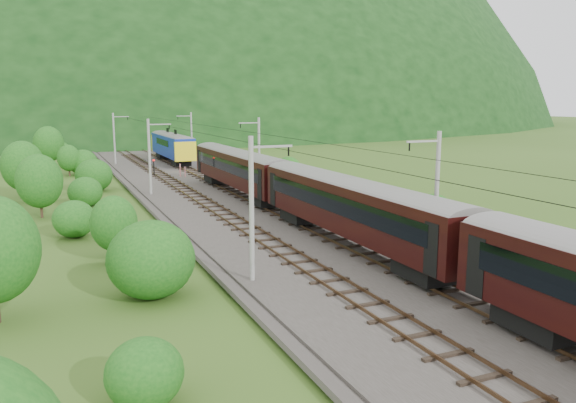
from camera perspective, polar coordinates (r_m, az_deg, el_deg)
name	(u,v)px	position (r m, az deg, el deg)	size (l,w,h in m)	color
ground	(349,272)	(34.21, 6.26, -7.12)	(600.00, 600.00, 0.00)	#355219
railbed	(284,234)	(42.82, -0.36, -3.31)	(14.00, 220.00, 0.30)	#38332D
track_left	(255,234)	(41.92, -3.39, -3.31)	(2.40, 220.00, 0.27)	brown
track_right	(313,228)	(43.74, 2.53, -2.73)	(2.40, 220.00, 0.27)	brown
catenary_left	(150,155)	(61.43, -13.82, 4.62)	(2.54, 192.28, 8.00)	gray
catenary_right	(258,151)	(64.60, -3.03, 5.16)	(2.54, 192.28, 8.00)	gray
overhead_wires	(284,143)	(41.75, -0.38, 6.01)	(4.83, 198.00, 0.03)	black
mountain_main	(80,122)	(288.96, -20.35, 7.54)	(504.00, 360.00, 244.00)	black
train	(482,239)	(28.13, 19.14, -3.59)	(3.16, 151.43, 5.51)	black
hazard_post_near	(180,170)	(75.45, -10.89, 3.14)	(0.18, 0.18, 1.67)	red
hazard_post_far	(185,172)	(74.94, -10.41, 2.99)	(0.14, 0.14, 1.34)	red
signal	(154,166)	(76.33, -13.47, 3.49)	(0.25, 0.25, 2.24)	black
vegetation_left	(66,193)	(50.01, -21.64, 0.82)	(12.87, 145.51, 6.41)	#164F15
vegetation_right	(395,204)	(49.86, 10.85, -0.28)	(7.22, 108.66, 2.98)	#164F15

